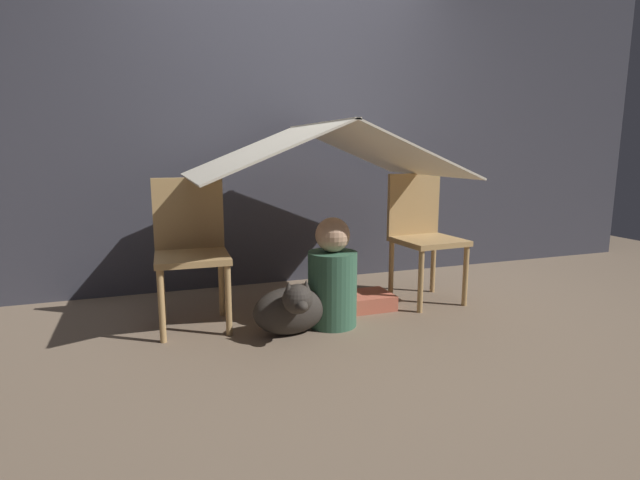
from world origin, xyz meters
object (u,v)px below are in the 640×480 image
at_px(chair_right, 422,231).
at_px(dog, 291,309).
at_px(chair_left, 191,245).
at_px(person_front, 333,279).

relative_size(chair_right, dog, 2.08).
bearing_deg(chair_right, dog, -164.18).
relative_size(chair_left, person_front, 1.34).
height_order(chair_right, dog, chair_right).
height_order(chair_left, chair_right, same).
bearing_deg(dog, person_front, 17.05).
xyz_separation_m(person_front, dog, (-0.29, -0.09, -0.13)).
bearing_deg(person_front, chair_left, 159.34).
relative_size(person_front, dog, 1.55).
bearing_deg(dog, chair_left, 142.39).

